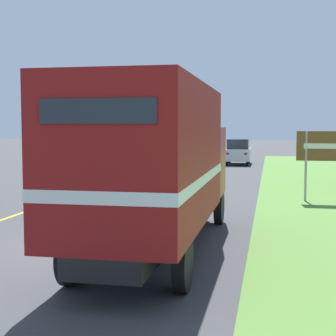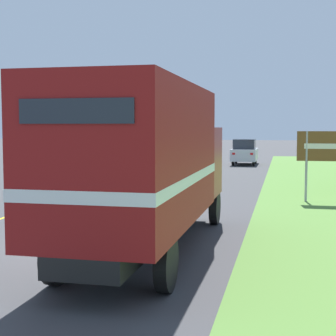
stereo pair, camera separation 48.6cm
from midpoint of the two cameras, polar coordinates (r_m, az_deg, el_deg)
The scene contains 11 objects.
ground_plane at distance 12.21m, azimuth -8.82°, elevation -8.61°, with size 200.00×200.00×0.00m, color #3D3D3F.
edge_line_yellow at distance 24.12m, azimuth -7.01°, elevation -2.07°, with size 0.12×55.11×0.01m, color yellow.
centre_dash_near at distance 12.61m, azimuth -8.08°, elevation -8.17°, with size 0.12×2.60×0.01m, color white.
centre_dash_mid_a at distance 18.82m, azimuth -0.94°, elevation -3.90°, with size 0.12×2.60×0.01m, color white.
centre_dash_mid_b at distance 25.23m, azimuth 2.58°, elevation -1.75°, with size 0.12×2.60×0.01m, color white.
centre_dash_far at distance 31.72m, azimuth 4.67°, elevation -0.46°, with size 0.12×2.60×0.01m, color white.
centre_dash_farthest at distance 38.25m, azimuth 6.04°, elevation 0.38°, with size 0.12×2.60×0.01m, color white.
horse_trailer_truck at distance 11.10m, azimuth -1.12°, elevation 0.65°, with size 2.33×8.37×3.62m.
lead_car_white at distance 28.23m, azimuth -0.36°, elevation 0.96°, with size 1.80×4.52×1.99m.
lead_car_silver_ahead at distance 38.44m, azimuth 8.85°, elevation 1.79°, with size 1.80×3.96×1.89m.
highway_sign at distance 19.88m, azimuth 18.36°, elevation 2.02°, with size 2.38×0.09×2.96m.
Camera 2 is at (4.62, -11.00, 2.77)m, focal length 55.00 mm.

